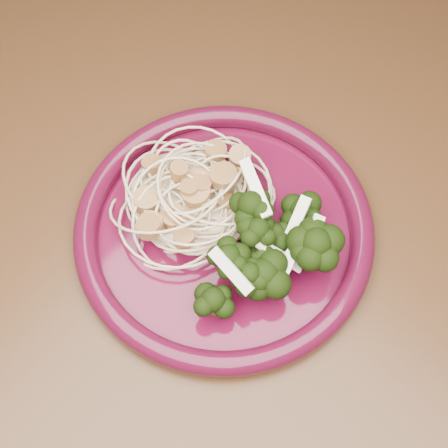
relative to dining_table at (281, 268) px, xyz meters
name	(u,v)px	position (x,y,z in m)	size (l,w,h in m)	color
dining_table	(281,268)	(0.00, 0.00, 0.00)	(1.20, 0.80, 0.75)	#472814
dinner_plate	(224,228)	(-0.05, -0.05, 0.11)	(0.31, 0.31, 0.02)	#47081F
spaghetti_pile	(189,195)	(-0.09, -0.04, 0.12)	(0.13, 0.11, 0.03)	beige
scallop_cluster	(187,175)	(-0.09, -0.04, 0.16)	(0.13, 0.13, 0.04)	#A57644
broccoli_pile	(270,255)	(0.01, -0.05, 0.13)	(0.09, 0.16, 0.05)	black
onion_garnish	(272,239)	(0.01, -0.05, 0.17)	(0.07, 0.10, 0.06)	white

